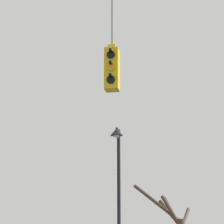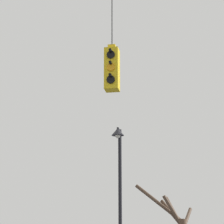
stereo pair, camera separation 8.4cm
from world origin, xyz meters
name	(u,v)px [view 1 (the left image)]	position (x,y,z in m)	size (l,w,h in m)	color
traffic_light_near_right_pole	(112,68)	(-0.72, -0.06, 5.87)	(0.34, 0.46, 3.00)	yellow
street_lamp	(118,176)	(-1.31, 4.82, 3.81)	(0.43, 0.75, 5.49)	black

